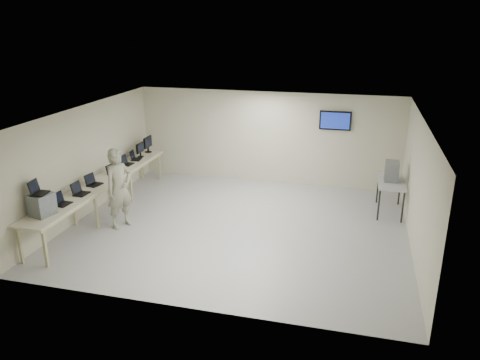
% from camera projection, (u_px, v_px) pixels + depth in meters
% --- Properties ---
extents(room, '(8.01, 7.01, 2.81)m').
position_uv_depth(room, '(240.00, 172.00, 11.02)').
color(room, '#B1B1B1').
rests_on(room, ground).
extents(workbench, '(0.76, 6.00, 0.90)m').
position_uv_depth(workbench, '(103.00, 183.00, 12.02)').
color(workbench, beige).
rests_on(workbench, ground).
extents(equipment_box, '(0.48, 0.53, 0.47)m').
position_uv_depth(equipment_box, '(42.00, 204.00, 9.80)').
color(equipment_box, '#575B5F').
rests_on(equipment_box, workbench).
extents(laptop_on_box, '(0.34, 0.40, 0.29)m').
position_uv_depth(laptop_on_box, '(37.00, 190.00, 9.72)').
color(laptop_on_box, black).
rests_on(laptop_on_box, equipment_box).
extents(laptop_0, '(0.31, 0.37, 0.28)m').
position_uv_depth(laptop_0, '(61.00, 201.00, 10.41)').
color(laptop_0, black).
rests_on(laptop_0, workbench).
extents(laptop_1, '(0.32, 0.38, 0.29)m').
position_uv_depth(laptop_1, '(79.00, 191.00, 11.02)').
color(laptop_1, black).
rests_on(laptop_1, workbench).
extents(laptop_2, '(0.35, 0.40, 0.28)m').
position_uv_depth(laptop_2, '(93.00, 182.00, 11.64)').
color(laptop_2, black).
rests_on(laptop_2, workbench).
extents(laptop_3, '(0.31, 0.35, 0.25)m').
position_uv_depth(laptop_3, '(112.00, 172.00, 12.47)').
color(laptop_3, black).
rests_on(laptop_3, workbench).
extents(laptop_4, '(0.30, 0.36, 0.27)m').
position_uv_depth(laptop_4, '(126.00, 162.00, 13.27)').
color(laptop_4, black).
rests_on(laptop_4, workbench).
extents(laptop_5, '(0.33, 0.38, 0.27)m').
position_uv_depth(laptop_5, '(135.00, 157.00, 13.72)').
color(laptop_5, black).
rests_on(laptop_5, workbench).
extents(monitor_near, '(0.19, 0.43, 0.43)m').
position_uv_depth(monitor_near, '(140.00, 149.00, 13.94)').
color(monitor_near, black).
rests_on(monitor_near, workbench).
extents(monitor_far, '(0.22, 0.49, 0.49)m').
position_uv_depth(monitor_far, '(148.00, 143.00, 14.42)').
color(monitor_far, black).
rests_on(monitor_far, workbench).
extents(soldier, '(0.72, 0.85, 1.96)m').
position_uv_depth(soldier, '(119.00, 188.00, 11.18)').
color(soldier, slate).
rests_on(soldier, ground).
extents(side_table, '(0.67, 1.44, 0.87)m').
position_uv_depth(side_table, '(391.00, 184.00, 12.07)').
color(side_table, '#A7A7A7').
rests_on(side_table, ground).
extents(storage_bins, '(0.34, 0.37, 0.53)m').
position_uv_depth(storage_bins, '(392.00, 171.00, 11.96)').
color(storage_bins, gray).
rests_on(storage_bins, side_table).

